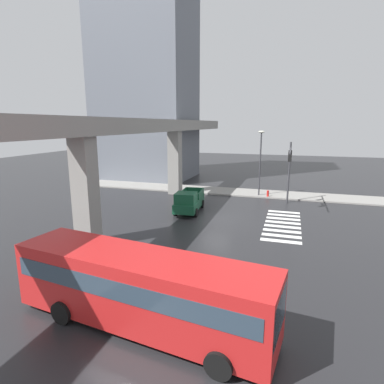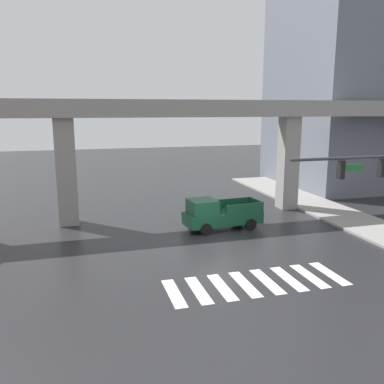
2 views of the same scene
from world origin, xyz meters
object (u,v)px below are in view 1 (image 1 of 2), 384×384
object	(u,v)px
city_bus	(140,286)
traffic_signal_mast	(290,162)
pickup_truck	(189,202)
street_lamp_near_corner	(260,156)
fire_hydrant	(268,194)

from	to	relation	value
city_bus	traffic_signal_mast	distance (m)	21.94
pickup_truck	street_lamp_near_corner	size ratio (longest dim) A/B	0.73
street_lamp_near_corner	city_bus	bearing A→B (deg)	175.08
pickup_truck	fire_hydrant	distance (m)	10.44
fire_hydrant	pickup_truck	bearing A→B (deg)	141.56
traffic_signal_mast	street_lamp_near_corner	distance (m)	4.86
pickup_truck	city_bus	world-z (taller)	city_bus
street_lamp_near_corner	fire_hydrant	bearing A→B (deg)	-111.41
city_bus	traffic_signal_mast	bearing A→B (deg)	-13.92
city_bus	fire_hydrant	bearing A→B (deg)	-7.36
pickup_truck	city_bus	xyz separation A→B (m)	(-16.31, -3.32, 0.73)
pickup_truck	fire_hydrant	world-z (taller)	pickup_truck
traffic_signal_mast	street_lamp_near_corner	xyz separation A→B (m)	(3.74, 3.10, 0.17)
traffic_signal_mast	fire_hydrant	bearing A→B (deg)	31.93
fire_hydrant	street_lamp_near_corner	bearing A→B (deg)	68.59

